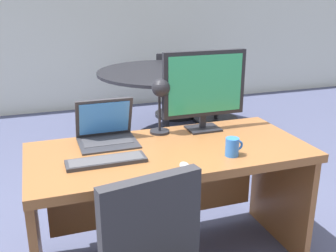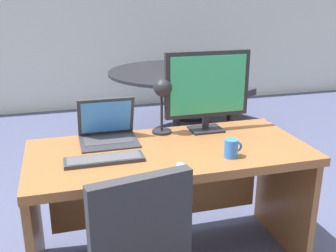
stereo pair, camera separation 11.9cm
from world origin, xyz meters
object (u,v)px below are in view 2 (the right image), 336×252
Objects in this scene: desk at (168,178)px; desk_lamp at (163,95)px; keyboard at (104,160)px; monitor at (207,87)px; laptop at (107,127)px; meeting_chair_near at (227,96)px; mouse at (181,167)px; coffee_mug at (231,148)px; meeting_table at (177,88)px; meeting_chair_far at (189,92)px.

desk_lamp is at bearing 82.84° from desk.
monitor is at bearing 25.02° from keyboard.
laptop is 2.79m from meeting_chair_near.
laptop is 0.60m from mouse.
monitor reaches higher than coffee_mug.
monitor is 1.31× the size of keyboard.
desk is at bearing -32.20° from laptop.
laptop is at bearing 143.25° from coffee_mug.
mouse is 0.31m from coffee_mug.
monitor is 1.62× the size of laptop.
laptop reaches higher than keyboard.
monitor is at bearing 32.62° from desk.
desk_lamp is at bearing 178.64° from monitor.
keyboard is (-0.67, -0.31, -0.27)m from monitor.
desk is 2.01m from meeting_table.
meeting_table is (0.64, 1.91, 0.06)m from desk.
meeting_chair_near is at bearing 51.31° from laptop.
laptop is at bearing -179.06° from desk_lamp.
meeting_chair_far is (0.77, 2.95, -0.45)m from coffee_mug.
mouse is at bearing -118.26° from meeting_chair_near.
desk_lamp is 0.24× the size of meeting_table.
coffee_mug is (0.65, -0.12, 0.04)m from keyboard.
meeting_chair_near is at bearing 54.14° from keyboard.
desk_lamp is at bearing 0.94° from laptop.
desk is 4.48× the size of desk_lamp.
meeting_table is at bearing -150.80° from meeting_chair_near.
desk_lamp is (0.34, 0.01, 0.17)m from laptop.
meeting_table is at bearing 79.06° from monitor.
monitor reaches higher than meeting_table.
desk_lamp is (0.40, 0.32, 0.24)m from keyboard.
meeting_table is at bearing 80.55° from coffee_mug.
meeting_chair_far reaches higher than keyboard.
meeting_chair_near reaches higher than desk.
desk is at bearing 85.68° from mouse.
coffee_mug is at bearing -10.71° from keyboard.
coffee_mug is 0.07× the size of meeting_table.
desk_lamp is at bearing 84.60° from mouse.
monitor is at bearing -100.94° from meeting_table.
meeting_chair_far reaches higher than meeting_table.
desk_lamp is at bearing 39.06° from keyboard.
meeting_table is at bearing -117.17° from meeting_chair_far.
meeting_table is 0.92m from meeting_chair_near.
meeting_chair_far is (1.41, 2.82, -0.41)m from keyboard.
meeting_chair_far is at bearing 68.93° from desk.
meeting_chair_far is (1.35, 2.51, -0.47)m from laptop.
meeting_chair_near reaches higher than meeting_table.
laptop reaches higher than meeting_chair_near.
desk is 0.60m from monitor.
mouse is 3.24m from meeting_chair_far.
coffee_mug is at bearing -93.52° from monitor.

